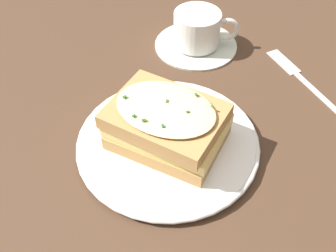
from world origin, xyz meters
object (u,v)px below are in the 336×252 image
object	(u,v)px
teacup_with_saucer	(197,33)
fork	(296,73)
sandwich	(167,124)
dinner_plate	(168,143)

from	to	relation	value
teacup_with_saucer	fork	world-z (taller)	teacup_with_saucer
sandwich	dinner_plate	bearing A→B (deg)	-0.11
dinner_plate	teacup_with_saucer	xyz separation A→B (m)	(0.15, 0.19, 0.02)
dinner_plate	sandwich	world-z (taller)	sandwich
dinner_plate	fork	bearing A→B (deg)	10.84
teacup_with_saucer	dinner_plate	bearing A→B (deg)	-99.37
sandwich	fork	xyz separation A→B (m)	(0.26, 0.05, -0.04)
sandwich	teacup_with_saucer	world-z (taller)	sandwich
teacup_with_saucer	fork	size ratio (longest dim) A/B	0.82
sandwich	teacup_with_saucer	xyz separation A→B (m)	(0.15, 0.19, -0.02)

